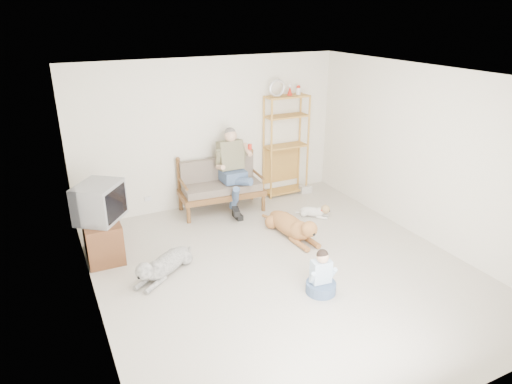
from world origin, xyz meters
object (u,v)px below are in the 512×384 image
tv_stand (102,237)px  golden_retriever (293,226)px  loveseat (220,184)px  etagere (286,145)px

tv_stand → golden_retriever: bearing=-13.0°
tv_stand → loveseat: bearing=21.4°
loveseat → tv_stand: 2.38m
loveseat → golden_retriever: loveseat is taller
golden_retriever → loveseat: bearing=108.0°
loveseat → golden_retriever: (0.63, -1.54, -0.30)m
tv_stand → golden_retriever: 2.95m
loveseat → golden_retriever: 1.70m
etagere → tv_stand: (-3.69, -0.99, -0.70)m
tv_stand → golden_retriever: tv_stand is taller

